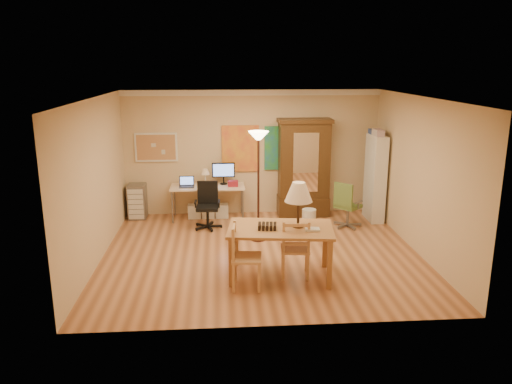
{
  "coord_description": "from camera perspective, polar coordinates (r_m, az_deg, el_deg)",
  "views": [
    {
      "loc": [
        -0.69,
        -8.19,
        3.26
      ],
      "look_at": [
        -0.07,
        0.3,
        1.04
      ],
      "focal_mm": 35.0,
      "sensor_mm": 36.0,
      "label": 1
    }
  ],
  "objects": [
    {
      "name": "bookshelf",
      "position": [
        10.76,
        13.45,
        1.55
      ],
      "size": [
        0.27,
        0.72,
        1.81
      ],
      "color": "white",
      "rests_on": "floor"
    },
    {
      "name": "art_panel_right",
      "position": [
        10.89,
        2.96,
        5.04
      ],
      "size": [
        0.75,
        0.04,
        0.95
      ],
      "primitive_type": "cube",
      "color": "teal",
      "rests_on": "floor"
    },
    {
      "name": "floor",
      "position": [
        8.84,
        0.6,
        -7.01
      ],
      "size": [
        5.5,
        5.5,
        0.0
      ],
      "primitive_type": "plane",
      "color": "brown",
      "rests_on": "ground"
    },
    {
      "name": "ladder_chair_left",
      "position": [
        7.42,
        -1.32,
        -7.57
      ],
      "size": [
        0.47,
        0.49,
        0.98
      ],
      "color": "#BC7A56",
      "rests_on": "floor"
    },
    {
      "name": "computer_desk",
      "position": [
        10.73,
        -5.36,
        -0.72
      ],
      "size": [
        1.56,
        0.68,
        1.18
      ],
      "color": "beige",
      "rests_on": "floor"
    },
    {
      "name": "art_panel_left",
      "position": [
        10.82,
        -1.8,
        4.98
      ],
      "size": [
        0.8,
        0.04,
        1.0
      ],
      "primitive_type": "cube",
      "color": "yellow",
      "rests_on": "floor"
    },
    {
      "name": "wastebin",
      "position": [
        10.24,
        6.07,
        -2.96
      ],
      "size": [
        0.29,
        0.29,
        0.36
      ],
      "primitive_type": "cylinder",
      "color": "silver",
      "rests_on": "floor"
    },
    {
      "name": "corkboard",
      "position": [
        10.89,
        -11.34,
        5.03
      ],
      "size": [
        0.9,
        0.04,
        0.62
      ],
      "primitive_type": "cube",
      "color": "tan",
      "rests_on": "floor"
    },
    {
      "name": "armoire",
      "position": [
        10.84,
        5.46,
        2.06
      ],
      "size": [
        1.15,
        0.54,
        2.11
      ],
      "color": "#321C0D",
      "rests_on": "floor"
    },
    {
      "name": "drawer_cart",
      "position": [
        10.99,
        -13.41,
        -1.04
      ],
      "size": [
        0.37,
        0.44,
        0.74
      ],
      "color": "slate",
      "rests_on": "floor"
    },
    {
      "name": "ladder_chair_back",
      "position": [
        7.79,
        4.53,
        -6.63
      ],
      "size": [
        0.48,
        0.46,
        0.94
      ],
      "color": "#BC7A56",
      "rests_on": "floor"
    },
    {
      "name": "dining_table",
      "position": [
        7.64,
        3.57,
        -2.97
      ],
      "size": [
        1.71,
        1.15,
        1.5
      ],
      "color": "#9B5532",
      "rests_on": "floor"
    },
    {
      "name": "office_chair_black",
      "position": [
        10.12,
        -5.54,
        -2.74
      ],
      "size": [
        0.58,
        0.58,
        0.94
      ],
      "color": "black",
      "rests_on": "floor"
    },
    {
      "name": "torchiere_lamp",
      "position": [
        9.08,
        0.28,
        4.4
      ],
      "size": [
        0.37,
        0.37,
        2.06
      ],
      "color": "#381C16",
      "rests_on": "floor"
    },
    {
      "name": "crown_molding",
      "position": [
        10.69,
        -0.48,
        11.3
      ],
      "size": [
        5.5,
        0.08,
        0.12
      ],
      "primitive_type": "cube",
      "color": "white",
      "rests_on": "floor"
    },
    {
      "name": "office_chair_green",
      "position": [
        10.29,
        10.33,
        -2.62
      ],
      "size": [
        0.61,
        0.61,
        0.94
      ],
      "color": "slate",
      "rests_on": "floor"
    }
  ]
}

